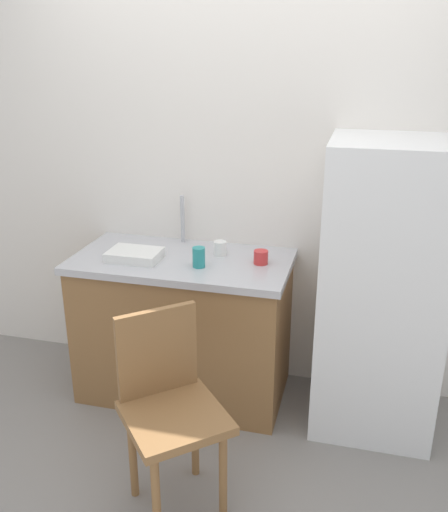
{
  "coord_description": "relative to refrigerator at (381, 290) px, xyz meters",
  "views": [
    {
      "loc": [
        0.67,
        -2.05,
        1.92
      ],
      "look_at": [
        -0.02,
        0.6,
        0.89
      ],
      "focal_mm": 39.02,
      "sensor_mm": 36.0,
      "label": 1
    }
  ],
  "objects": [
    {
      "name": "back_wall",
      "position": [
        -0.8,
        0.35,
        0.5
      ],
      "size": [
        4.8,
        0.1,
        2.52
      ],
      "primitive_type": "cube",
      "color": "white",
      "rests_on": "ground_plane"
    },
    {
      "name": "faucet",
      "position": [
        -1.14,
        0.25,
        0.22
      ],
      "size": [
        0.02,
        0.02,
        0.28
      ],
      "primitive_type": "cylinder",
      "color": "#B7B7BC",
      "rests_on": "countertop"
    },
    {
      "name": "cup_red",
      "position": [
        -0.63,
        0.01,
        0.12
      ],
      "size": [
        0.08,
        0.08,
        0.07
      ],
      "primitive_type": "cylinder",
      "color": "red",
      "rests_on": "countertop"
    },
    {
      "name": "refrigerator",
      "position": [
        0.0,
        0.0,
        0.0
      ],
      "size": [
        0.61,
        0.59,
        1.52
      ],
      "primitive_type": "cube",
      "color": "white",
      "rests_on": "ground_plane"
    },
    {
      "name": "dish_tray",
      "position": [
        -1.3,
        -0.09,
        0.11
      ],
      "size": [
        0.28,
        0.2,
        0.05
      ],
      "primitive_type": "cube",
      "color": "white",
      "rests_on": "countertop"
    },
    {
      "name": "cup_white",
      "position": [
        -0.87,
        0.08,
        0.12
      ],
      "size": [
        0.07,
        0.07,
        0.08
      ],
      "primitive_type": "cylinder",
      "color": "white",
      "rests_on": "countertop"
    },
    {
      "name": "ground_plane",
      "position": [
        -0.8,
        -0.65,
        -0.76
      ],
      "size": [
        8.0,
        8.0,
        0.0
      ],
      "primitive_type": "plane",
      "color": "gray"
    },
    {
      "name": "cabinet_base",
      "position": [
        -1.06,
        -0.0,
        -0.36
      ],
      "size": [
        1.15,
        0.6,
        0.8
      ],
      "primitive_type": "cube",
      "color": "olive",
      "rests_on": "ground_plane"
    },
    {
      "name": "countertop",
      "position": [
        -1.06,
        -0.0,
        0.06
      ],
      "size": [
        1.19,
        0.64,
        0.04
      ],
      "primitive_type": "cube",
      "color": "#B7B7BC",
      "rests_on": "cabinet_base"
    },
    {
      "name": "cup_teal",
      "position": [
        -0.93,
        -0.11,
        0.13
      ],
      "size": [
        0.07,
        0.07,
        0.11
      ],
      "primitive_type": "cylinder",
      "color": "teal",
      "rests_on": "countertop"
    },
    {
      "name": "chair",
      "position": [
        -0.85,
        -0.83,
        -0.26
      ],
      "size": [
        0.56,
        0.56,
        0.89
      ],
      "rotation": [
        0.0,
        0.0,
        0.72
      ],
      "color": "olive",
      "rests_on": "ground_plane"
    }
  ]
}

